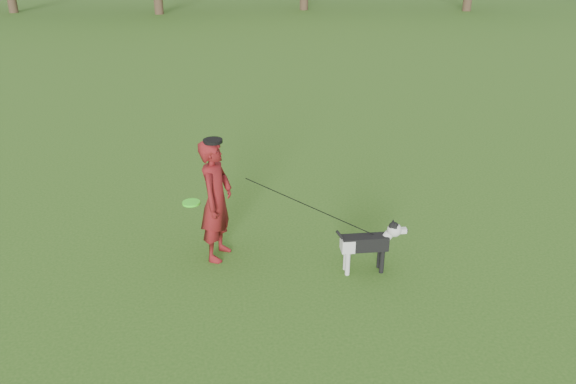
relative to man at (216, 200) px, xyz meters
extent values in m
plane|color=#285116|center=(0.75, -0.10, -0.83)|extent=(120.00, 120.00, 0.00)
imported|color=maroon|center=(0.00, 0.00, 0.00)|extent=(0.59, 0.71, 1.66)
cube|color=black|center=(1.86, -0.59, -0.41)|extent=(0.59, 0.18, 0.19)
cube|color=silver|center=(1.64, -0.59, -0.42)|extent=(0.17, 0.19, 0.17)
cylinder|color=silver|center=(1.64, -0.65, -0.67)|extent=(0.06, 0.06, 0.32)
cylinder|color=silver|center=(1.64, -0.52, -0.67)|extent=(0.06, 0.06, 0.32)
cylinder|color=black|center=(2.08, -0.65, -0.67)|extent=(0.06, 0.06, 0.32)
cylinder|color=black|center=(2.08, -0.52, -0.67)|extent=(0.06, 0.06, 0.32)
cylinder|color=silver|center=(2.12, -0.59, -0.37)|extent=(0.20, 0.12, 0.21)
sphere|color=silver|center=(2.23, -0.59, -0.25)|extent=(0.18, 0.18, 0.18)
sphere|color=black|center=(2.22, -0.59, -0.21)|extent=(0.14, 0.14, 0.14)
cube|color=silver|center=(2.33, -0.59, -0.26)|extent=(0.12, 0.07, 0.06)
sphere|color=black|center=(2.39, -0.59, -0.26)|extent=(0.04, 0.04, 0.04)
cone|color=black|center=(2.22, -0.64, -0.16)|extent=(0.06, 0.06, 0.08)
cone|color=black|center=(2.22, -0.54, -0.16)|extent=(0.06, 0.06, 0.08)
cylinder|color=black|center=(1.58, -0.59, -0.35)|extent=(0.20, 0.04, 0.27)
cylinder|color=black|center=(2.07, -0.59, -0.36)|extent=(0.13, 0.13, 0.02)
cylinder|color=#3BFF20|center=(-0.32, -0.07, 0.02)|extent=(0.23, 0.23, 0.02)
cylinder|color=black|center=(0.00, 0.00, 0.82)|extent=(0.24, 0.24, 0.04)
camera|label=1|loc=(0.21, -6.64, 3.17)|focal=35.00mm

